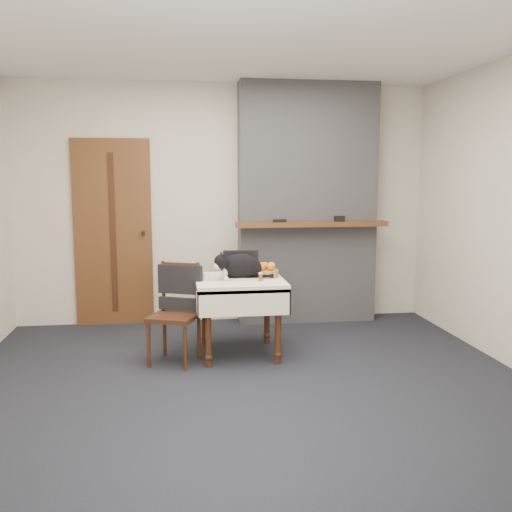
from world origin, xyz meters
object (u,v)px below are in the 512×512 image
Objects in this scene: pill_bottle at (261,277)px; laptop at (241,271)px; door at (113,233)px; side_table at (239,291)px; fruit_basket at (266,271)px; cat at (241,267)px; chair at (178,299)px; cream_jar at (206,277)px.

laptop is at bearing 126.98° from pill_bottle.
door is 1.81m from side_table.
laptop is 0.25m from pill_bottle.
fruit_basket reaches higher than side_table.
cat is (1.24, -1.28, -0.19)m from door.
chair is (-0.57, -0.14, -0.21)m from laptop.
side_table is 0.30m from fruit_basket.
door reaches higher than chair.
cream_jar is (-0.32, -0.11, -0.03)m from laptop.
laptop is 0.62m from chair.
door is at bearing 124.84° from cream_jar.
fruit_basket reaches higher than pill_bottle.
chair is at bearing -170.51° from fruit_basket.
cream_jar is at bearing -55.16° from door.
cream_jar is at bearing 171.20° from cat.
fruit_basket is (0.55, 0.11, 0.02)m from cream_jar.
cat reaches higher than fruit_basket.
chair is (-0.57, -0.06, -0.26)m from cat.
cat is 8.28× the size of cream_jar.
cat reaches higher than laptop.
cream_jar is at bearing 28.29° from chair.
cat is 0.63× the size of chair.
chair is (-0.55, -0.08, -0.04)m from side_table.
side_table is 0.34m from cream_jar.
cat reaches higher than pill_bottle.
cat is 7.29× the size of pill_bottle.
fruit_basket is 0.84m from chair.
laptop reaches higher than pill_bottle.
chair is at bearing 175.01° from pill_bottle.
cat reaches higher than side_table.
cat reaches higher than cream_jar.
door is at bearing 140.55° from fruit_basket.
laptop is 5.20× the size of cream_jar.
pill_bottle reaches higher than side_table.
cat is 0.33m from cream_jar.
door is 1.75m from laptop.
side_table is 0.18m from laptop.
cat is 2.39× the size of fruit_basket.
laptop is (1.24, -1.21, -0.24)m from door.
side_table is at bearing -167.83° from fruit_basket.
side_table is 3.42× the size of fruit_basket.
cream_jar reaches higher than side_table.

